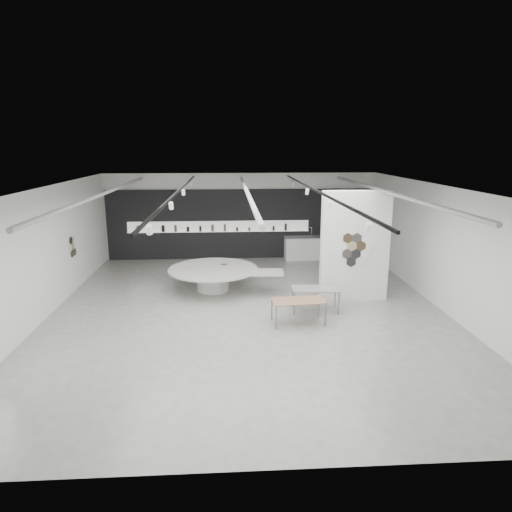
{
  "coord_description": "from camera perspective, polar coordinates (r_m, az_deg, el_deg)",
  "views": [
    {
      "loc": [
        -0.59,
        -13.16,
        5.0
      ],
      "look_at": [
        0.31,
        1.2,
        1.48
      ],
      "focal_mm": 32.0,
      "sensor_mm": 36.0,
      "label": 1
    }
  ],
  "objects": [
    {
      "name": "sample_table_stone",
      "position": [
        14.12,
        7.44,
        -4.25
      ],
      "size": [
        1.46,
        0.79,
        0.73
      ],
      "rotation": [
        0.0,
        0.0,
        -0.06
      ],
      "color": "gray",
      "rests_on": "ground"
    },
    {
      "name": "kitchen_counter",
      "position": [
        20.46,
        6.1,
        1.0
      ],
      "size": [
        1.83,
        0.76,
        1.42
      ],
      "rotation": [
        0.0,
        0.0,
        0.03
      ],
      "color": "white",
      "rests_on": "ground"
    },
    {
      "name": "back_wall_display",
      "position": [
        20.39,
        -2.1,
        3.97
      ],
      "size": [
        11.8,
        0.27,
        3.1
      ],
      "color": "black",
      "rests_on": "ground"
    },
    {
      "name": "partition_column",
      "position": [
        15.08,
        12.26,
        1.17
      ],
      "size": [
        2.2,
        0.38,
        3.6
      ],
      "color": "white",
      "rests_on": "ground"
    },
    {
      "name": "room",
      "position": [
        13.49,
        -1.38,
        1.2
      ],
      "size": [
        12.02,
        14.02,
        3.82
      ],
      "color": "#989890",
      "rests_on": "ground"
    },
    {
      "name": "display_island",
      "position": [
        16.07,
        -5.15,
        -2.5
      ],
      "size": [
        4.09,
        3.32,
        0.8
      ],
      "rotation": [
        0.0,
        0.0,
        -0.06
      ],
      "color": "white",
      "rests_on": "ground"
    },
    {
      "name": "sample_table_wood",
      "position": [
        13.1,
        5.33,
        -5.73
      ],
      "size": [
        1.55,
        0.87,
        0.7
      ],
      "rotation": [
        0.0,
        0.0,
        0.09
      ],
      "color": "#936A4C",
      "rests_on": "ground"
    }
  ]
}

